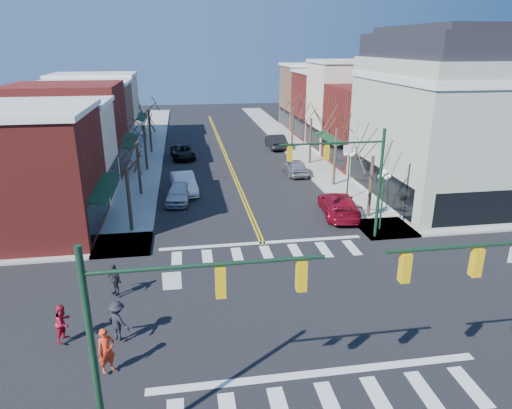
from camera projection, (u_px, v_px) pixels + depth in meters
name	position (u px, v px, depth m)	size (l,w,h in m)	color
ground	(290.00, 309.00, 21.86)	(160.00, 160.00, 0.00)	black
sidewalk_left	(138.00, 191.00, 39.16)	(3.50, 70.00, 0.15)	#9E9B93
sidewalk_right	(334.00, 182.00, 41.77)	(3.50, 70.00, 0.15)	#9E9B93
bldg_left_brick_a	(14.00, 176.00, 29.17)	(10.00, 8.50, 8.00)	maroon
bldg_left_stucco_a	(47.00, 153.00, 36.47)	(10.00, 7.00, 7.50)	beige
bldg_left_brick_b	(69.00, 130.00, 43.75)	(10.00, 9.00, 8.50)	maroon
bldg_left_tan	(85.00, 120.00, 51.55)	(10.00, 7.50, 7.80)	#8E674E
bldg_left_stucco_b	(97.00, 109.00, 58.70)	(10.00, 8.00, 8.20)	beige
bldg_right_brick_a	(381.00, 127.00, 46.82)	(10.00, 8.50, 8.00)	maroon
bldg_right_stucco	(355.00, 107.00, 53.71)	(10.00, 7.00, 10.00)	beige
bldg_right_brick_b	(334.00, 105.00, 60.94)	(10.00, 8.00, 8.50)	maroon
bldg_right_tan	(317.00, 97.00, 68.31)	(10.00, 8.00, 9.00)	#8E674E
victorian_corner	(456.00, 116.00, 35.61)	(12.25, 14.25, 13.30)	#A9B89F
traffic_mast_near_left	(159.00, 324.00, 12.58)	(6.60, 0.28, 7.20)	#14331E
traffic_mast_far_right	(353.00, 170.00, 28.02)	(6.60, 0.28, 7.20)	#14331E
lamppost_corner	(383.00, 189.00, 30.02)	(0.36, 0.36, 4.33)	#14331E
lamppost_midblock	(349.00, 165.00, 36.07)	(0.36, 0.36, 4.33)	#14331E
tree_left_a	(129.00, 198.00, 30.06)	(0.24, 0.24, 4.76)	#382B21
tree_left_b	(139.00, 166.00, 37.47)	(0.24, 0.24, 5.04)	#382B21
tree_left_c	(146.00, 148.00, 45.00)	(0.24, 0.24, 4.55)	#382B21
tree_left_d	(150.00, 132.00, 52.39)	(0.24, 0.24, 4.90)	#382B21
tree_right_a	(370.00, 188.00, 32.59)	(0.24, 0.24, 4.62)	#382B21
tree_right_b	(335.00, 158.00, 39.95)	(0.24, 0.24, 5.18)	#382B21
tree_right_c	(310.00, 142.00, 47.46)	(0.24, 0.24, 4.83)	#382B21
tree_right_d	(293.00, 128.00, 54.88)	(0.24, 0.24, 4.97)	#382B21
car_left_near	(179.00, 193.00, 36.46)	(1.82, 4.53, 1.55)	silver
car_left_mid	(184.00, 183.00, 38.72)	(1.77, 5.06, 1.67)	white
car_left_far	(183.00, 152.00, 50.47)	(2.39, 5.17, 1.44)	black
car_right_near	(339.00, 204.00, 33.55)	(2.37, 5.83, 1.69)	maroon
car_right_mid	(295.00, 167.00, 44.12)	(1.83, 4.56, 1.55)	#AAABAF
car_right_far	(276.00, 141.00, 55.24)	(1.82, 5.23, 1.72)	black
pedestrian_red_a	(106.00, 350.00, 17.21)	(0.67, 0.44, 1.83)	red
pedestrian_red_b	(63.00, 323.00, 19.07)	(0.82, 0.64, 1.68)	#B41329
pedestrian_dark_a	(115.00, 279.00, 22.61)	(0.96, 0.40, 1.63)	#222129
pedestrian_dark_b	(118.00, 321.00, 19.11)	(1.15, 0.66, 1.78)	black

